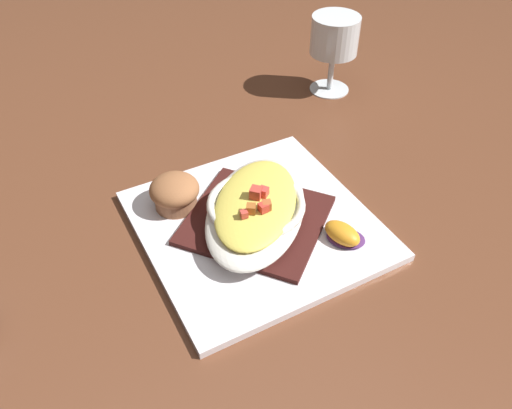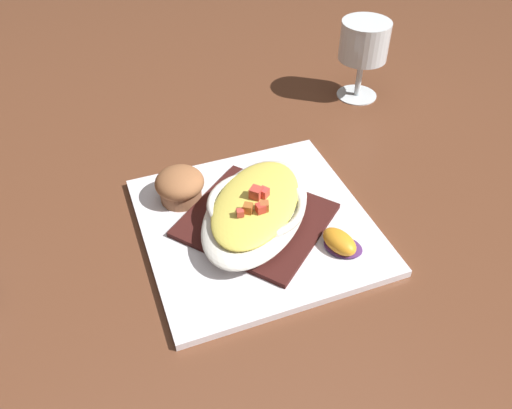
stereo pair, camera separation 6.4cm
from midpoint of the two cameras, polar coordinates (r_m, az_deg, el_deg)
ground_plane at (r=0.67m, az=-2.74°, el=-2.69°), size 2.60×2.60×0.00m
square_plate at (r=0.66m, az=-2.76°, el=-2.37°), size 0.32×0.32×0.01m
folded_napkin at (r=0.66m, az=-2.78°, el=-1.84°), size 0.23×0.23×0.01m
gratin_dish at (r=0.64m, az=-2.85°, el=-0.42°), size 0.21×0.24×0.05m
muffin at (r=0.68m, az=-11.64°, el=1.21°), size 0.06×0.06×0.04m
orange_garnish at (r=0.63m, az=6.78°, el=-3.44°), size 0.06×0.06×0.02m
stemmed_glass at (r=0.91m, az=6.58°, el=17.58°), size 0.08×0.08×0.13m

